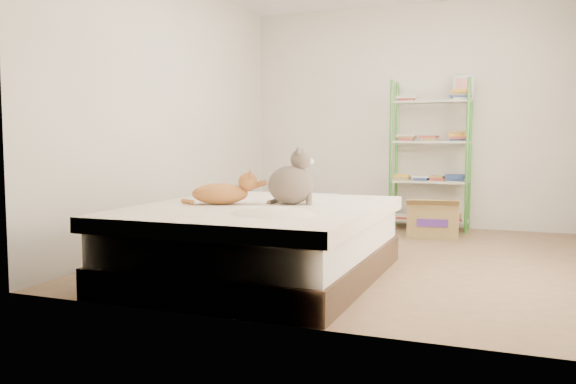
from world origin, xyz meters
The scene contains 7 objects.
room centered at (0.00, 0.00, 1.30)m, with size 3.81×4.21×2.61m.
bed centered at (-0.51, -1.05, 0.27)m, with size 1.72×2.14×0.54m.
orange_cat centered at (-0.82, -1.10, 0.64)m, with size 0.50×0.27×0.20m, color #C46D3C, non-canonical shape.
grey_cat centered at (-0.32, -0.91, 0.75)m, with size 0.31×0.37×0.42m, color #786358, non-canonical shape.
shelf_unit centered at (0.31, 1.88, 0.82)m, with size 0.89×0.36×1.74m.
cardboard_box centered at (0.42, 1.34, 0.19)m, with size 0.56×0.55×0.42m.
white_bin centered at (-0.90, 1.66, 0.20)m, with size 0.36×0.33×0.39m.
Camera 1 is at (1.33, -5.17, 1.04)m, focal length 38.00 mm.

